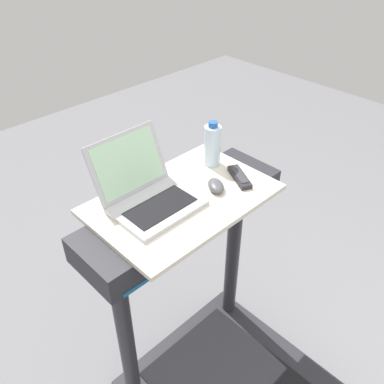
{
  "coord_description": "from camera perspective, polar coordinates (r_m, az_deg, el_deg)",
  "views": [
    {
      "loc": [
        -0.86,
        -0.23,
        2.07
      ],
      "look_at": [
        0.0,
        0.65,
        1.17
      ],
      "focal_mm": 38.51,
      "sensor_mm": 36.0,
      "label": 1
    }
  ],
  "objects": [
    {
      "name": "laptop",
      "position": [
        1.54,
        -6.15,
        -0.02
      ],
      "size": [
        0.31,
        0.33,
        0.24
      ],
      "rotation": [
        0.0,
        0.0,
        -0.08
      ],
      "color": "#B7B7BC",
      "rests_on": "desk_board"
    },
    {
      "name": "desk_board",
      "position": [
        1.59,
        -1.26,
        -0.98
      ],
      "size": [
        0.71,
        0.46,
        0.02
      ],
      "primitive_type": "cube",
      "color": "beige",
      "rests_on": "treadmill_base"
    },
    {
      "name": "computer_mouse",
      "position": [
        1.62,
        3.33,
        0.89
      ],
      "size": [
        0.1,
        0.12,
        0.03
      ],
      "primitive_type": "ellipsoid",
      "rotation": [
        0.0,
        0.0,
        -0.56
      ],
      "color": "#4C4C51",
      "rests_on": "desk_board"
    },
    {
      "name": "tv_remote",
      "position": [
        1.69,
        6.6,
        2.09
      ],
      "size": [
        0.11,
        0.16,
        0.02
      ],
      "color": "#232326",
      "rests_on": "desk_board"
    },
    {
      "name": "water_bottle",
      "position": [
        1.74,
        2.84,
        6.52
      ],
      "size": [
        0.07,
        0.07,
        0.2
      ],
      "color": "silver",
      "rests_on": "desk_board"
    }
  ]
}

